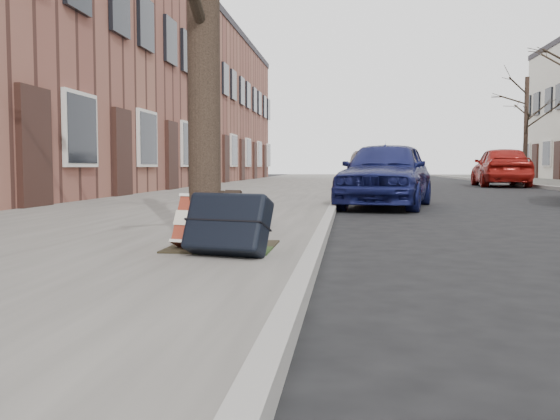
# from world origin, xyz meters

# --- Properties ---
(ground) EXTENTS (120.00, 120.00, 0.00)m
(ground) POSITION_xyz_m (0.00, 0.00, 0.00)
(ground) COLOR black
(ground) RESTS_ON ground
(near_sidewalk) EXTENTS (5.00, 70.00, 0.12)m
(near_sidewalk) POSITION_xyz_m (-3.70, 15.00, 0.06)
(near_sidewalk) COLOR slate
(near_sidewalk) RESTS_ON ground
(house_near) EXTENTS (6.80, 40.00, 7.00)m
(house_near) POSITION_xyz_m (-9.60, 16.00, 3.50)
(house_near) COLOR brown
(house_near) RESTS_ON ground
(dirt_patch) EXTENTS (0.85, 0.85, 0.02)m
(dirt_patch) POSITION_xyz_m (-2.00, 1.20, 0.13)
(dirt_patch) COLOR black
(dirt_patch) RESTS_ON near_sidewalk
(suitcase_red) EXTENTS (0.64, 0.46, 0.44)m
(suitcase_red) POSITION_xyz_m (-2.05, 1.02, 0.34)
(suitcase_red) COLOR maroon
(suitcase_red) RESTS_ON near_sidewalk
(suitcase_navy) EXTENTS (0.70, 0.53, 0.49)m
(suitcase_navy) POSITION_xyz_m (-1.86, 0.70, 0.36)
(suitcase_navy) COLOR black
(suitcase_navy) RESTS_ON near_sidewalk
(car_near_front) EXTENTS (2.25, 4.04, 1.30)m
(car_near_front) POSITION_xyz_m (-0.27, 8.35, 0.65)
(car_near_front) COLOR #14184E
(car_near_front) RESTS_ON ground
(car_near_mid) EXTENTS (1.96, 4.02, 1.27)m
(car_near_mid) POSITION_xyz_m (-0.07, 15.63, 0.64)
(car_near_mid) COLOR #9D9FA4
(car_near_mid) RESTS_ON ground
(car_near_back) EXTENTS (2.25, 4.83, 1.34)m
(car_near_back) POSITION_xyz_m (0.04, 20.64, 0.67)
(car_near_back) COLOR #3E3D43
(car_near_back) RESTS_ON ground
(car_far_back) EXTENTS (2.14, 4.70, 1.56)m
(car_far_back) POSITION_xyz_m (4.92, 21.47, 0.78)
(car_far_back) COLOR maroon
(car_far_back) RESTS_ON ground
(tree_far_c) EXTENTS (0.20, 0.20, 4.83)m
(tree_far_c) POSITION_xyz_m (7.20, 26.58, 2.53)
(tree_far_c) COLOR black
(tree_far_c) RESTS_ON far_sidewalk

